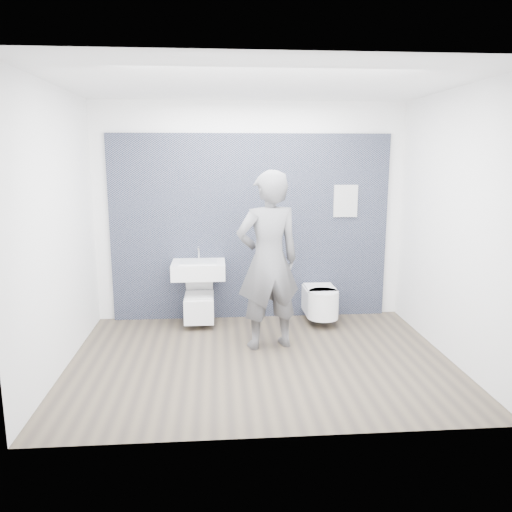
{
  "coord_description": "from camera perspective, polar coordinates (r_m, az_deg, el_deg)",
  "views": [
    {
      "loc": [
        -0.44,
        -4.95,
        2.11
      ],
      "look_at": [
        0.0,
        0.6,
        1.0
      ],
      "focal_mm": 35.0,
      "sensor_mm": 36.0,
      "label": 1
    }
  ],
  "objects": [
    {
      "name": "toilet_square",
      "position": [
        6.41,
        -6.49,
        -5.62
      ],
      "size": [
        0.37,
        0.53,
        0.65
      ],
      "color": "white",
      "rests_on": "ground"
    },
    {
      "name": "room_shell",
      "position": [
        4.98,
        0.55,
        7.0
      ],
      "size": [
        4.0,
        4.0,
        4.0
      ],
      "color": "white",
      "rests_on": "ground"
    },
    {
      "name": "visitor",
      "position": [
        5.47,
        1.41,
        -0.57
      ],
      "size": [
        0.81,
        0.63,
        1.98
      ],
      "primitive_type": "imported",
      "rotation": [
        0.0,
        0.0,
        3.38
      ],
      "color": "#5B5B5F",
      "rests_on": "ground"
    },
    {
      "name": "toilet_rounded",
      "position": [
        6.46,
        7.44,
        -5.2
      ],
      "size": [
        0.39,
        0.66,
        0.36
      ],
      "color": "white",
      "rests_on": "ground"
    },
    {
      "name": "info_placard",
      "position": [
        6.92,
        9.75,
        -6.64
      ],
      "size": [
        0.31,
        0.03,
        0.41
      ],
      "primitive_type": "cube",
      "color": "white",
      "rests_on": "ground"
    },
    {
      "name": "washbasin",
      "position": [
        6.3,
        -6.58,
        -1.5
      ],
      "size": [
        0.66,
        0.5,
        0.5
      ],
      "color": "white",
      "rests_on": "ground"
    },
    {
      "name": "tile_wall",
      "position": [
        6.77,
        -0.59,
        -6.87
      ],
      "size": [
        3.6,
        0.06,
        2.4
      ],
      "primitive_type": "cube",
      "color": "black",
      "rests_on": "ground"
    },
    {
      "name": "ground",
      "position": [
        5.4,
        0.52,
        -11.73
      ],
      "size": [
        4.0,
        4.0,
        0.0
      ],
      "primitive_type": "plane",
      "color": "brown",
      "rests_on": "ground"
    }
  ]
}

